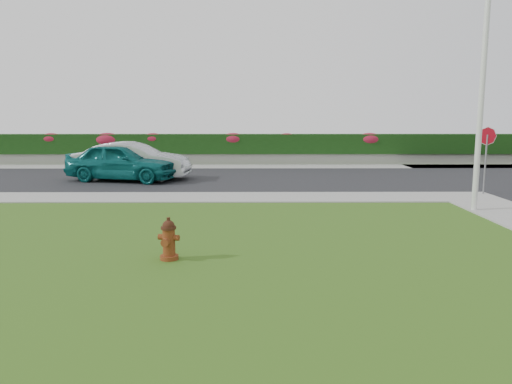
{
  "coord_description": "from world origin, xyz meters",
  "views": [
    {
      "loc": [
        -0.3,
        -7.64,
        2.78
      ],
      "look_at": [
        -0.21,
        4.47,
        0.9
      ],
      "focal_mm": 35.0,
      "sensor_mm": 36.0,
      "label": 1
    }
  ],
  "objects_px": {
    "utility_pole": "(481,99)",
    "sedan_teal": "(122,162)",
    "sedan_silver": "(133,161)",
    "stop_sign": "(487,145)",
    "fire_hydrant": "(169,240)"
  },
  "relations": [
    {
      "from": "utility_pole",
      "to": "sedan_teal",
      "type": "bearing_deg",
      "value": 151.34
    },
    {
      "from": "sedan_silver",
      "to": "stop_sign",
      "type": "xyz_separation_m",
      "value": [
        13.22,
        -4.03,
        0.92
      ]
    },
    {
      "from": "fire_hydrant",
      "to": "sedan_teal",
      "type": "bearing_deg",
      "value": 122.23
    },
    {
      "from": "fire_hydrant",
      "to": "utility_pole",
      "type": "distance_m",
      "value": 9.86
    },
    {
      "from": "fire_hydrant",
      "to": "sedan_teal",
      "type": "xyz_separation_m",
      "value": [
        -3.8,
        11.37,
        0.44
      ]
    },
    {
      "from": "sedan_silver",
      "to": "stop_sign",
      "type": "bearing_deg",
      "value": -103.58
    },
    {
      "from": "sedan_teal",
      "to": "utility_pole",
      "type": "relative_size",
      "value": 0.72
    },
    {
      "from": "sedan_teal",
      "to": "utility_pole",
      "type": "height_order",
      "value": "utility_pole"
    },
    {
      "from": "fire_hydrant",
      "to": "sedan_silver",
      "type": "relative_size",
      "value": 0.17
    },
    {
      "from": "sedan_teal",
      "to": "sedan_silver",
      "type": "height_order",
      "value": "sedan_teal"
    },
    {
      "from": "stop_sign",
      "to": "utility_pole",
      "type": "bearing_deg",
      "value": -95.77
    },
    {
      "from": "utility_pole",
      "to": "stop_sign",
      "type": "bearing_deg",
      "value": 61.11
    },
    {
      "from": "stop_sign",
      "to": "sedan_teal",
      "type": "bearing_deg",
      "value": -171.42
    },
    {
      "from": "fire_hydrant",
      "to": "utility_pole",
      "type": "bearing_deg",
      "value": 44.82
    },
    {
      "from": "fire_hydrant",
      "to": "sedan_silver",
      "type": "xyz_separation_m",
      "value": [
        -3.48,
        11.89,
        0.44
      ]
    }
  ]
}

